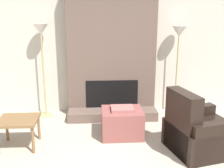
% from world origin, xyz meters
% --- Properties ---
extents(wall_back, '(7.20, 0.06, 2.60)m').
position_xyz_m(wall_back, '(0.00, 3.02, 1.30)').
color(wall_back, beige).
rests_on(wall_back, ground_plane).
extents(fireplace, '(1.70, 0.72, 2.60)m').
position_xyz_m(fireplace, '(0.00, 2.80, 1.20)').
color(fireplace, brown).
rests_on(fireplace, ground_plane).
extents(ottoman, '(0.67, 0.57, 0.50)m').
position_xyz_m(ottoman, '(0.11, 1.73, 0.23)').
color(ottoman, '#8C4C47').
rests_on(ottoman, ground_plane).
extents(armchair, '(1.08, 1.02, 0.94)m').
position_xyz_m(armchair, '(1.18, 1.14, 0.29)').
color(armchair, black).
rests_on(armchair, ground_plane).
extents(side_table, '(0.59, 0.54, 0.45)m').
position_xyz_m(side_table, '(-1.50, 1.45, 0.39)').
color(side_table, brown).
rests_on(side_table, ground_plane).
extents(floor_lamp_left, '(0.28, 0.28, 1.80)m').
position_xyz_m(floor_lamp_left, '(-1.32, 2.75, 1.52)').
color(floor_lamp_left, tan).
rests_on(floor_lamp_left, ground_plane).
extents(floor_lamp_right, '(0.28, 0.28, 1.75)m').
position_xyz_m(floor_lamp_right, '(1.29, 2.75, 1.47)').
color(floor_lamp_right, tan).
rests_on(floor_lamp_right, ground_plane).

